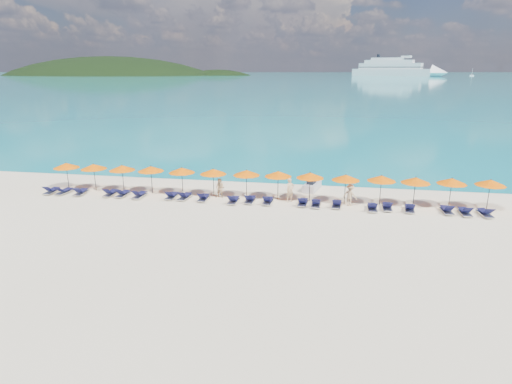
# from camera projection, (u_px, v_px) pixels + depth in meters

# --- Properties ---
(ground) EXTENTS (1400.00, 1400.00, 0.00)m
(ground) POSITION_uv_depth(u_px,v_px,m) (248.00, 222.00, 28.15)
(ground) COLOR beige
(sea) EXTENTS (1600.00, 1300.00, 0.01)m
(sea) POSITION_uv_depth(u_px,v_px,m) (330.00, 75.00, 652.51)
(sea) COLOR #1FA9B2
(sea) RESTS_ON ground
(headland_main) EXTENTS (374.00, 242.00, 126.50)m
(headland_main) POSITION_uv_depth(u_px,v_px,m) (111.00, 103.00, 598.98)
(headland_main) COLOR black
(headland_main) RESTS_ON ground
(headland_small) EXTENTS (162.00, 126.00, 85.50)m
(headland_small) POSITION_uv_depth(u_px,v_px,m) (218.00, 101.00, 592.37)
(headland_small) COLOR black
(headland_small) RESTS_ON ground
(cruise_ship) EXTENTS (111.18, 58.27, 31.33)m
(cruise_ship) POSITION_uv_depth(u_px,v_px,m) (400.00, 69.00, 520.65)
(cruise_ship) COLOR silver
(cruise_ship) RESTS_ON ground
(sailboat_near) EXTENTS (5.16, 1.72, 9.46)m
(sailboat_near) POSITION_uv_depth(u_px,v_px,m) (472.00, 75.00, 535.67)
(sailboat_near) COLOR silver
(sailboat_near) RESTS_ON ground
(jetski) EXTENTS (1.52, 2.71, 0.91)m
(jetski) POSITION_uv_depth(u_px,v_px,m) (312.00, 186.00, 35.46)
(jetski) COLOR silver
(jetski) RESTS_ON ground
(beachgoer_a) EXTENTS (0.79, 0.78, 1.84)m
(beachgoer_a) POSITION_uv_depth(u_px,v_px,m) (290.00, 190.00, 32.13)
(beachgoer_a) COLOR tan
(beachgoer_a) RESTS_ON ground
(beachgoer_b) EXTENTS (0.81, 0.54, 1.54)m
(beachgoer_b) POSITION_uv_depth(u_px,v_px,m) (220.00, 188.00, 33.19)
(beachgoer_b) COLOR tan
(beachgoer_b) RESTS_ON ground
(beachgoer_c) EXTENTS (1.17, 0.93, 1.65)m
(beachgoer_c) POSITION_uv_depth(u_px,v_px,m) (350.00, 195.00, 31.24)
(beachgoer_c) COLOR tan
(beachgoer_c) RESTS_ON ground
(umbrella_0) EXTENTS (2.10, 2.10, 2.28)m
(umbrella_0) POSITION_uv_depth(u_px,v_px,m) (66.00, 165.00, 35.27)
(umbrella_0) COLOR black
(umbrella_0) RESTS_ON ground
(umbrella_1) EXTENTS (2.10, 2.10, 2.28)m
(umbrella_1) POSITION_uv_depth(u_px,v_px,m) (94.00, 167.00, 34.87)
(umbrella_1) COLOR black
(umbrella_1) RESTS_ON ground
(umbrella_2) EXTENTS (2.10, 2.10, 2.28)m
(umbrella_2) POSITION_uv_depth(u_px,v_px,m) (122.00, 168.00, 34.43)
(umbrella_2) COLOR black
(umbrella_2) RESTS_ON ground
(umbrella_3) EXTENTS (2.10, 2.10, 2.28)m
(umbrella_3) POSITION_uv_depth(u_px,v_px,m) (151.00, 169.00, 34.12)
(umbrella_3) COLOR black
(umbrella_3) RESTS_ON ground
(umbrella_4) EXTENTS (2.10, 2.10, 2.28)m
(umbrella_4) POSITION_uv_depth(u_px,v_px,m) (182.00, 170.00, 33.63)
(umbrella_4) COLOR black
(umbrella_4) RESTS_ON ground
(umbrella_5) EXTENTS (2.10, 2.10, 2.28)m
(umbrella_5) POSITION_uv_depth(u_px,v_px,m) (213.00, 172.00, 33.18)
(umbrella_5) COLOR black
(umbrella_5) RESTS_ON ground
(umbrella_6) EXTENTS (2.10, 2.10, 2.28)m
(umbrella_6) POSITION_uv_depth(u_px,v_px,m) (246.00, 173.00, 32.84)
(umbrella_6) COLOR black
(umbrella_6) RESTS_ON ground
(umbrella_7) EXTENTS (2.10, 2.10, 2.28)m
(umbrella_7) POSITION_uv_depth(u_px,v_px,m) (278.00, 174.00, 32.47)
(umbrella_7) COLOR black
(umbrella_7) RESTS_ON ground
(umbrella_8) EXTENTS (2.10, 2.10, 2.28)m
(umbrella_8) POSITION_uv_depth(u_px,v_px,m) (310.00, 175.00, 32.05)
(umbrella_8) COLOR black
(umbrella_8) RESTS_ON ground
(umbrella_9) EXTENTS (2.10, 2.10, 2.28)m
(umbrella_9) POSITION_uv_depth(u_px,v_px,m) (346.00, 177.00, 31.40)
(umbrella_9) COLOR black
(umbrella_9) RESTS_ON ground
(umbrella_10) EXTENTS (2.10, 2.10, 2.28)m
(umbrella_10) POSITION_uv_depth(u_px,v_px,m) (382.00, 178.00, 31.18)
(umbrella_10) COLOR black
(umbrella_10) RESTS_ON ground
(umbrella_11) EXTENTS (2.10, 2.10, 2.28)m
(umbrella_11) POSITION_uv_depth(u_px,v_px,m) (416.00, 180.00, 30.64)
(umbrella_11) COLOR black
(umbrella_11) RESTS_ON ground
(umbrella_12) EXTENTS (2.10, 2.10, 2.28)m
(umbrella_12) POSITION_uv_depth(u_px,v_px,m) (452.00, 181.00, 30.39)
(umbrella_12) COLOR black
(umbrella_12) RESTS_ON ground
(umbrella_13) EXTENTS (2.10, 2.10, 2.28)m
(umbrella_13) POSITION_uv_depth(u_px,v_px,m) (491.00, 183.00, 30.01)
(umbrella_13) COLOR black
(umbrella_13) RESTS_ON ground
(lounger_0) EXTENTS (0.68, 1.72, 0.66)m
(lounger_0) POSITION_uv_depth(u_px,v_px,m) (52.00, 190.00, 34.54)
(lounger_0) COLOR silver
(lounger_0) RESTS_ON ground
(lounger_1) EXTENTS (0.79, 1.75, 0.66)m
(lounger_1) POSITION_uv_depth(u_px,v_px,m) (64.00, 191.00, 34.36)
(lounger_1) COLOR silver
(lounger_1) RESTS_ON ground
(lounger_2) EXTENTS (0.79, 1.75, 0.66)m
(lounger_2) POSITION_uv_depth(u_px,v_px,m) (81.00, 192.00, 34.15)
(lounger_2) COLOR silver
(lounger_2) RESTS_ON ground
(lounger_3) EXTENTS (0.62, 1.70, 0.66)m
(lounger_3) POSITION_uv_depth(u_px,v_px,m) (111.00, 193.00, 33.89)
(lounger_3) COLOR silver
(lounger_3) RESTS_ON ground
(lounger_4) EXTENTS (0.66, 1.71, 0.66)m
(lounger_4) POSITION_uv_depth(u_px,v_px,m) (123.00, 193.00, 33.71)
(lounger_4) COLOR silver
(lounger_4) RESTS_ON ground
(lounger_5) EXTENTS (0.71, 1.73, 0.66)m
(lounger_5) POSITION_uv_depth(u_px,v_px,m) (139.00, 195.00, 33.36)
(lounger_5) COLOR silver
(lounger_5) RESTS_ON ground
(lounger_6) EXTENTS (0.62, 1.70, 0.66)m
(lounger_6) POSITION_uv_depth(u_px,v_px,m) (172.00, 196.00, 33.16)
(lounger_6) COLOR silver
(lounger_6) RESTS_ON ground
(lounger_7) EXTENTS (0.78, 1.75, 0.66)m
(lounger_7) POSITION_uv_depth(u_px,v_px,m) (185.00, 196.00, 33.01)
(lounger_7) COLOR silver
(lounger_7) RESTS_ON ground
(lounger_8) EXTENTS (0.66, 1.71, 0.66)m
(lounger_8) POSITION_uv_depth(u_px,v_px,m) (204.00, 197.00, 32.68)
(lounger_8) COLOR silver
(lounger_8) RESTS_ON ground
(lounger_9) EXTENTS (0.66, 1.72, 0.66)m
(lounger_9) POSITION_uv_depth(u_px,v_px,m) (234.00, 200.00, 32.05)
(lounger_9) COLOR silver
(lounger_9) RESTS_ON ground
(lounger_10) EXTENTS (0.68, 1.72, 0.66)m
(lounger_10) POSITION_uv_depth(u_px,v_px,m) (250.00, 199.00, 32.19)
(lounger_10) COLOR silver
(lounger_10) RESTS_ON ground
(lounger_11) EXTENTS (0.69, 1.72, 0.66)m
(lounger_11) POSITION_uv_depth(u_px,v_px,m) (268.00, 201.00, 31.91)
(lounger_11) COLOR silver
(lounger_11) RESTS_ON ground
(lounger_12) EXTENTS (0.74, 1.74, 0.66)m
(lounger_12) POSITION_uv_depth(u_px,v_px,m) (303.00, 202.00, 31.52)
(lounger_12) COLOR silver
(lounger_12) RESTS_ON ground
(lounger_13) EXTENTS (0.66, 1.72, 0.66)m
(lounger_13) POSITION_uv_depth(u_px,v_px,m) (316.00, 203.00, 31.24)
(lounger_13) COLOR silver
(lounger_13) RESTS_ON ground
(lounger_14) EXTENTS (0.78, 1.75, 0.66)m
(lounger_14) POSITION_uv_depth(u_px,v_px,m) (337.00, 204.00, 31.10)
(lounger_14) COLOR silver
(lounger_14) RESTS_ON ground
(lounger_15) EXTENTS (0.64, 1.71, 0.66)m
(lounger_15) POSITION_uv_depth(u_px,v_px,m) (372.00, 207.00, 30.39)
(lounger_15) COLOR silver
(lounger_15) RESTS_ON ground
(lounger_16) EXTENTS (0.67, 1.72, 0.66)m
(lounger_16) POSITION_uv_depth(u_px,v_px,m) (387.00, 206.00, 30.54)
(lounger_16) COLOR silver
(lounger_16) RESTS_ON ground
(lounger_17) EXTENTS (0.79, 1.75, 0.66)m
(lounger_17) POSITION_uv_depth(u_px,v_px,m) (410.00, 208.00, 30.17)
(lounger_17) COLOR silver
(lounger_17) RESTS_ON ground
(lounger_18) EXTENTS (0.68, 1.72, 0.66)m
(lounger_18) POSITION_uv_depth(u_px,v_px,m) (447.00, 210.00, 29.85)
(lounger_18) COLOR silver
(lounger_18) RESTS_ON ground
(lounger_19) EXTENTS (0.64, 1.71, 0.66)m
(lounger_19) POSITION_uv_depth(u_px,v_px,m) (465.00, 212.00, 29.47)
(lounger_19) COLOR silver
(lounger_19) RESTS_ON ground
(lounger_20) EXTENTS (0.78, 1.75, 0.66)m
(lounger_20) POSITION_uv_depth(u_px,v_px,m) (485.00, 213.00, 29.23)
(lounger_20) COLOR silver
(lounger_20) RESTS_ON ground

